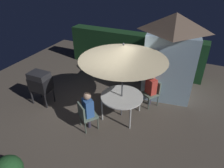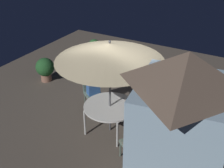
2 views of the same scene
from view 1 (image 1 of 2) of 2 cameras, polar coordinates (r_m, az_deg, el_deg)
The scene contains 10 objects.
ground_plane at distance 6.99m, azimuth -3.94°, elevation -7.05°, with size 11.00×11.00×0.00m, color brown.
hedge_backdrop at distance 9.38m, azimuth 6.15°, elevation 9.20°, with size 6.18×0.65×1.68m.
garden_shed at distance 7.41m, azimuth 16.19°, elevation 7.71°, with size 1.98×1.84×2.99m.
patio_table at distance 6.30m, azimuth 2.82°, elevation -3.83°, with size 1.33×1.33×0.76m.
patio_umbrella at distance 5.58m, azimuth 3.21°, elevation 8.98°, with size 2.52×2.52×2.48m.
bbq_grill at distance 7.24m, azimuth -19.75°, elevation 0.53°, with size 0.70×0.51×1.20m.
chair_near_shed at distance 7.06m, azimuth 11.39°, elevation -2.05°, with size 0.64×0.64×0.90m.
chair_far_side at distance 5.97m, azimuth -7.47°, elevation -8.61°, with size 0.64×0.65×0.90m.
person_in_red at distance 6.87m, azimuth 11.07°, elevation -0.41°, with size 0.42×0.39×1.26m.
person_in_blue at distance 5.83m, azimuth -6.87°, elevation -6.37°, with size 0.42×0.39×1.26m.
Camera 1 is at (2.73, -4.78, 4.31)m, focal length 32.20 mm.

